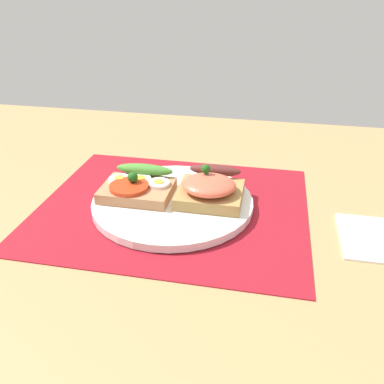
# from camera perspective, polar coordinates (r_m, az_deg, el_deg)

# --- Properties ---
(ground_plane) EXTENTS (1.20, 0.90, 0.03)m
(ground_plane) POSITION_cam_1_polar(r_m,az_deg,el_deg) (0.64, -2.63, -3.36)
(ground_plane) COLOR tan
(placemat) EXTENTS (0.41, 0.34, 0.00)m
(placemat) POSITION_cam_1_polar(r_m,az_deg,el_deg) (0.63, -2.67, -2.00)
(placemat) COLOR maroon
(placemat) RESTS_ON ground_plane
(plate) EXTENTS (0.24, 0.24, 0.01)m
(plate) POSITION_cam_1_polar(r_m,az_deg,el_deg) (0.63, -2.68, -1.42)
(plate) COLOR white
(plate) RESTS_ON placemat
(sandwich_egg_tomato) EXTENTS (0.11, 0.10, 0.04)m
(sandwich_egg_tomato) POSITION_cam_1_polar(r_m,az_deg,el_deg) (0.64, -7.61, 0.77)
(sandwich_egg_tomato) COLOR #B77B52
(sandwich_egg_tomato) RESTS_ON plate
(sandwich_salmon) EXTENTS (0.10, 0.10, 0.05)m
(sandwich_salmon) POSITION_cam_1_polar(r_m,az_deg,el_deg) (0.62, 2.55, 0.65)
(sandwich_salmon) COLOR #A98349
(sandwich_salmon) RESTS_ON plate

